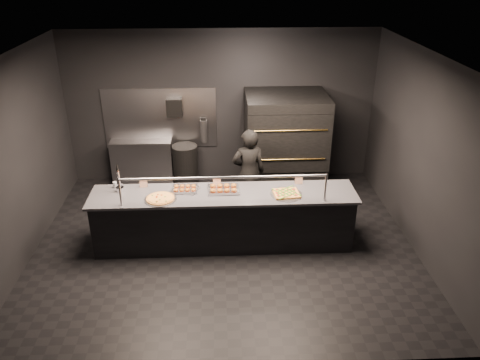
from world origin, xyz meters
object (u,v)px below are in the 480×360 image
(service_counter, at_px, (224,219))
(prep_shelf, at_px, (143,162))
(slider_tray_b, at_px, (223,189))
(slider_tray_a, at_px, (185,189))
(square_pizza, at_px, (286,194))
(beer_tap, at_px, (119,183))
(towel_dispenser, at_px, (174,107))
(worker, at_px, (248,173))
(trash_bin, at_px, (185,165))
(round_pizza, at_px, (160,199))
(pizza_oven, at_px, (285,143))
(fire_extinguisher, at_px, (204,131))

(service_counter, relative_size, prep_shelf, 3.42)
(slider_tray_b, bearing_deg, slider_tray_a, 176.17)
(prep_shelf, relative_size, square_pizza, 2.47)
(beer_tap, xyz_separation_m, square_pizza, (2.56, -0.23, -0.12))
(towel_dispenser, bearing_deg, service_counter, -69.37)
(slider_tray_a, relative_size, worker, 0.29)
(worker, bearing_deg, prep_shelf, -40.65)
(prep_shelf, xyz_separation_m, beer_tap, (0.00, -2.17, 0.61))
(trash_bin, bearing_deg, square_pizza, -53.34)
(service_counter, distance_m, round_pizza, 1.07)
(slider_tray_a, height_order, slider_tray_b, slider_tray_b)
(prep_shelf, xyz_separation_m, trash_bin, (0.87, -0.14, -0.03))
(prep_shelf, xyz_separation_m, slider_tray_b, (1.60, -2.22, 0.50))
(pizza_oven, bearing_deg, worker, -128.79)
(round_pizza, xyz_separation_m, slider_tray_b, (0.95, 0.25, 0.01))
(fire_extinguisher, relative_size, worker, 0.32)
(trash_bin, xyz_separation_m, worker, (1.18, -1.22, 0.38))
(towel_dispenser, height_order, worker, towel_dispenser)
(service_counter, height_order, pizza_oven, pizza_oven)
(towel_dispenser, bearing_deg, square_pizza, -53.14)
(prep_shelf, bearing_deg, square_pizza, -43.27)
(service_counter, height_order, fire_extinguisher, service_counter)
(round_pizza, bearing_deg, prep_shelf, 104.74)
(fire_extinguisher, bearing_deg, square_pizza, -62.28)
(service_counter, distance_m, beer_tap, 1.71)
(towel_dispenser, distance_m, round_pizza, 2.61)
(slider_tray_a, bearing_deg, service_counter, -12.82)
(towel_dispenser, xyz_separation_m, slider_tray_b, (0.90, -2.29, -0.60))
(prep_shelf, bearing_deg, beer_tap, -90.00)
(service_counter, height_order, prep_shelf, service_counter)
(towel_dispenser, height_order, beer_tap, towel_dispenser)
(prep_shelf, relative_size, trash_bin, 1.44)
(fire_extinguisher, xyz_separation_m, slider_tray_a, (-0.25, -2.26, -0.12))
(fire_extinguisher, bearing_deg, service_counter, -81.70)
(round_pizza, height_order, square_pizza, square_pizza)
(fire_extinguisher, bearing_deg, trash_bin, -150.52)
(trash_bin, bearing_deg, slider_tray_a, -86.28)
(service_counter, distance_m, slider_tray_a, 0.78)
(trash_bin, bearing_deg, round_pizza, -95.31)
(fire_extinguisher, height_order, square_pizza, fire_extinguisher)
(pizza_oven, bearing_deg, beer_tap, -147.95)
(towel_dispenser, bearing_deg, trash_bin, -51.10)
(prep_shelf, relative_size, beer_tap, 2.50)
(beer_tap, bearing_deg, service_counter, -5.25)
(round_pizza, distance_m, worker, 1.79)
(towel_dispenser, height_order, square_pizza, towel_dispenser)
(round_pizza, bearing_deg, slider_tray_a, 39.27)
(towel_dispenser, height_order, slider_tray_b, towel_dispenser)
(round_pizza, bearing_deg, service_counter, 8.94)
(worker, bearing_deg, square_pizza, 108.82)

